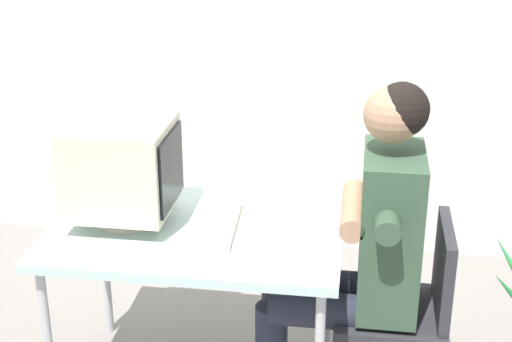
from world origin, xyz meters
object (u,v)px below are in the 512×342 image
crt_monitor (122,168)px  person_seated (362,242)px  keyboard (214,224)px  office_chair (405,305)px  desk (197,240)px

crt_monitor → person_seated: person_seated is taller
keyboard → person_seated: (0.57, -0.02, -0.02)m
crt_monitor → office_chair: 1.22m
desk → keyboard: size_ratio=2.69×
crt_monitor → keyboard: (0.36, -0.01, -0.21)m
crt_monitor → keyboard: crt_monitor is taller
crt_monitor → person_seated: bearing=-1.9°
desk → crt_monitor: bearing=176.8°
desk → crt_monitor: crt_monitor is taller
desk → crt_monitor: size_ratio=2.81×
desk → keyboard: (0.07, 0.01, 0.07)m
desk → office_chair: 0.85m
keyboard → office_chair: bearing=-1.5°
office_chair → person_seated: (-0.18, 0.00, 0.26)m
keyboard → office_chair: size_ratio=0.52×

